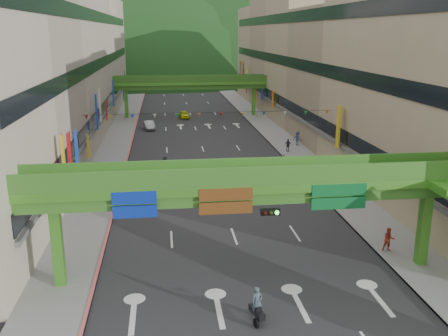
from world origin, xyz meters
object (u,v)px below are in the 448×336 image
Objects in this scene: overpass_near at (267,197)px; scooter_rider_near at (257,306)px; scooter_rider_mid at (199,183)px; pedestrian_red at (389,242)px; car_yellow at (184,115)px; car_silver at (149,125)px.

overpass_near is 14.51× the size of scooter_rider_near.
overpass_near is at bearing 73.08° from scooter_rider_near.
scooter_rider_mid is 1.17× the size of pedestrian_red.
car_yellow is (-2.18, 58.08, -4.56)m from overpass_near.
scooter_rider_near reaches higher than car_yellow.
scooter_rider_mid reaches higher than car_silver.
overpass_near is at bearing -157.24° from pedestrian_red.
overpass_near reaches higher than car_yellow.
pedestrian_red is (16.80, -46.04, 0.15)m from car_silver.
scooter_rider_mid reaches higher than pedestrian_red.
scooter_rider_near is 0.51× the size of car_yellow.
scooter_rider_near is at bearing -93.83° from car_yellow.
car_yellow is (5.75, 9.41, -0.02)m from car_silver.
car_silver is 49.01m from pedestrian_red.
pedestrian_red is at bearing -51.27° from scooter_rider_mid.
car_yellow is at bearing 49.19° from car_silver.
scooter_rider_near is at bearing -139.24° from pedestrian_red.
pedestrian_red is at bearing 34.46° from scooter_rider_near.
scooter_rider_near is 1.01× the size of scooter_rider_mid.
pedestrian_red reaches higher than car_silver.
overpass_near is 17.27× the size of pedestrian_red.
scooter_rider_mid is 18.53m from pedestrian_red.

